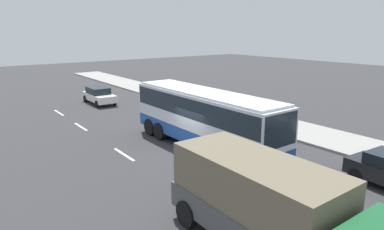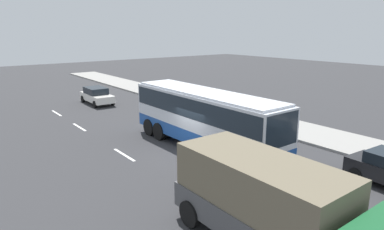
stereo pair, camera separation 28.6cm
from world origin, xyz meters
name	(u,v)px [view 1 (the left image)]	position (x,y,z in m)	size (l,w,h in m)	color
ground_plane	(187,155)	(0.00, 0.00, 0.00)	(120.00, 120.00, 0.00)	#333335
sidewalk_curb	(288,127)	(0.00, 8.85, 0.07)	(80.00, 4.00, 0.15)	gray
lane_centreline	(174,187)	(2.81, -2.75, 0.00)	(37.63, 0.16, 0.01)	white
coach_bus	(204,114)	(-0.24, 1.40, 2.12)	(10.90, 2.64, 3.42)	#1E4C9E
cargo_truck	(278,211)	(8.65, -2.97, 1.57)	(8.14, 2.72, 2.89)	#19592D
car_white_minivan	(99,95)	(-16.12, 1.46, 0.81)	(4.43, 1.93, 1.53)	white
pedestrian_near_curb	(227,102)	(-5.55, 8.12, 1.03)	(0.32, 0.32, 1.54)	black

